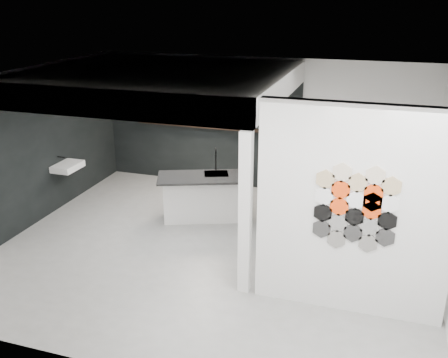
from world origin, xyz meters
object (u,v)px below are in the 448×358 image
Objects in this scene: stockpot at (149,118)px; bottle_dark at (181,121)px; glass_bowl at (264,128)px; partition_panel at (353,213)px; kettle at (235,125)px; utensil_cup at (171,121)px; wall_basin at (68,166)px; glass_vase at (264,127)px; kitchen_island at (204,196)px.

stockpot is 1.44× the size of bottle_dark.
partition_panel is at bearing -61.77° from glass_bowl.
stockpot reaches higher than kettle.
utensil_cup is (0.53, 0.00, -0.03)m from stockpot.
wall_basin is 4.01m from glass_vase.
utensil_cup is at bearing 57.79° from wall_basin.
kitchen_island is 18.85× the size of utensil_cup.
stockpot reaches higher than utensil_cup.
bottle_dark is at bearing 0.00° from stockpot.
kettle is (0.08, 1.77, 0.94)m from kitchen_island.
bottle_dark is at bearing 180.00° from glass_bowl.
kitchen_island is 11.81× the size of glass_bowl.
partition_panel is at bearing -51.00° from kettle.
partition_panel is at bearing -61.77° from glass_vase.
utensil_cup is at bearing 180.00° from glass_vase.
glass_bowl is at bearing 31.35° from wall_basin.
stockpot reaches higher than kitchen_island.
wall_basin is 2.73m from kitchen_island.
glass_bowl reaches higher than utensil_cup.
kettle is 1.23m from bottle_dark.
kettle is (-2.70, 3.87, -0.01)m from partition_panel.
partition_panel reaches higher than utensil_cup.
kettle is 1.46m from utensil_cup.
bottle_dark is (-1.15, 1.77, 0.94)m from kitchen_island.
partition_panel is 3.61m from kitchen_island.
kitchen_island is 11.09× the size of kettle.
bottle_dark is at bearing 102.07° from kitchen_island.
glass_vase is at bearing 0.00° from stockpot.
stockpot is 1.99m from kettle.
kitchen_island is 2.31m from bottle_dark.
stockpot reaches higher than glass_bowl.
glass_vase is at bearing 31.35° from wall_basin.
kettle reaches higher than glass_bowl.
wall_basin is 2.63m from bottle_dark.
partition_panel is 4.39m from glass_vase.
kitchen_island is at bearing -111.77° from glass_bowl.
wall_basin is at bearing -148.65° from glass_bowl.
utensil_cup is at bearing 0.00° from stockpot.
kettle reaches higher than utensil_cup.
wall_basin is 3.49m from kettle.
glass_bowl is at bearing 47.18° from kitchen_island.
partition_panel reaches higher than kettle.
kettle is 1.23× the size of glass_vase.
kitchen_island is 13.62× the size of glass_vase.
bottle_dark reaches higher than utensil_cup.
wall_basin is at bearing -126.53° from bottle_dark.
partition_panel reaches higher than wall_basin.
stockpot is at bearing -175.99° from kettle.
kitchen_island is 8.96× the size of stockpot.
glass_bowl is at bearing 0.00° from utensil_cup.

